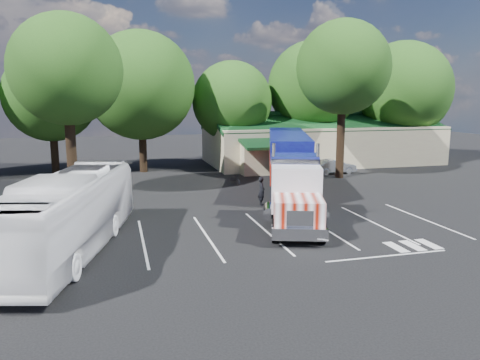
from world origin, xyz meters
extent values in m
plane|color=black|center=(0.00, 0.00, 0.00)|extent=(120.00, 120.00, 0.00)
cube|color=beige|center=(14.00, 18.00, 2.00)|extent=(24.00, 11.00, 4.00)
cube|color=#113D1B|center=(14.00, 15.60, 4.50)|extent=(24.20, 6.25, 2.10)
cube|color=#113D1B|center=(14.00, 20.40, 4.50)|extent=(24.20, 6.25, 2.10)
cube|color=beige|center=(6.00, 12.30, 1.40)|extent=(5.00, 2.50, 2.80)
cube|color=#113D1B|center=(6.00, 11.00, 2.90)|extent=(5.40, 3.19, 0.80)
cylinder|color=black|center=(-13.00, 17.80, 2.00)|extent=(0.70, 0.70, 4.00)
sphere|color=#1A4A15|center=(-13.00, 17.80, 7.15)|extent=(8.40, 8.40, 8.40)
cylinder|color=black|center=(-5.00, 16.20, 2.15)|extent=(0.70, 0.70, 4.30)
sphere|color=#1A4A15|center=(-5.00, 16.20, 8.05)|extent=(10.00, 10.00, 10.00)
cylinder|color=black|center=(4.00, 17.50, 1.80)|extent=(0.70, 0.70, 3.60)
sphere|color=#1A4A15|center=(4.00, 17.50, 6.60)|extent=(8.00, 8.00, 8.00)
cylinder|color=black|center=(13.00, 18.00, 2.25)|extent=(0.70, 0.70, 4.50)
sphere|color=#1A4A15|center=(13.00, 18.00, 8.10)|extent=(9.60, 9.60, 9.60)
cylinder|color=black|center=(23.00, 16.80, 1.95)|extent=(0.70, 0.70, 3.90)
sphere|color=#1A4A15|center=(23.00, 16.80, 7.80)|extent=(10.40, 10.40, 10.40)
cylinder|color=black|center=(-10.50, 6.00, 3.00)|extent=(0.70, 0.70, 6.00)
sphere|color=#1A4A15|center=(-10.50, 6.00, 8.85)|extent=(7.60, 7.60, 7.60)
cylinder|color=black|center=(11.50, 8.50, 3.25)|extent=(0.70, 0.70, 6.50)
sphere|color=#1A4A15|center=(11.50, 8.50, 9.50)|extent=(8.00, 8.00, 8.00)
cube|color=black|center=(1.86, -5.28, 0.79)|extent=(3.30, 7.29, 0.26)
cube|color=white|center=(0.62, -9.01, 0.68)|extent=(2.57, 1.07, 0.58)
cube|color=white|center=(0.69, -8.81, 1.31)|extent=(1.23, 0.51, 0.94)
cube|color=white|center=(1.07, -7.66, 1.52)|extent=(3.08, 3.15, 1.20)
cube|color=silver|center=(1.73, -5.68, 2.15)|extent=(3.01, 2.42, 2.41)
cube|color=black|center=(1.51, -6.32, 2.67)|extent=(2.31, 0.84, 1.05)
cube|color=white|center=(2.01, -4.83, 3.51)|extent=(2.62, 0.96, 0.26)
cube|color=#0B204E|center=(2.32, -3.89, 2.36)|extent=(3.15, 2.81, 2.83)
cylinder|color=white|center=(0.88, -4.40, 2.72)|extent=(0.24, 0.24, 3.56)
cylinder|color=white|center=(3.17, -5.16, 2.72)|extent=(0.24, 0.24, 3.56)
cylinder|color=white|center=(0.55, -4.73, 0.79)|extent=(1.18, 1.81, 0.69)
cylinder|color=white|center=(3.23, -5.62, 0.79)|extent=(1.18, 1.81, 0.69)
cube|color=white|center=(5.19, 4.77, 2.25)|extent=(6.81, 13.59, 1.57)
cube|color=#0D095C|center=(5.19, 4.77, 3.67)|extent=(6.81, 13.59, 1.26)
cube|color=black|center=(6.57, 8.94, 0.89)|extent=(2.35, 3.88, 0.37)
cube|color=black|center=(2.71, -0.37, 0.73)|extent=(0.16, 0.16, 1.47)
cube|color=black|center=(4.10, -0.83, 0.73)|extent=(0.16, 0.16, 1.47)
cube|color=white|center=(7.33, 11.23, 0.47)|extent=(2.43, 0.91, 0.13)
cylinder|color=black|center=(-0.14, -7.82, 0.58)|extent=(0.71, 1.21, 1.15)
cylinder|color=black|center=(1.94, -8.51, 0.58)|extent=(0.71, 1.21, 1.15)
cylinder|color=black|center=(1.37, -3.24, 0.58)|extent=(0.71, 1.21, 1.15)
cylinder|color=black|center=(3.46, -3.93, 0.58)|extent=(0.71, 1.21, 1.15)
cylinder|color=black|center=(1.74, -2.15, 0.58)|extent=(0.71, 1.21, 1.15)
cylinder|color=black|center=(3.82, -2.84, 0.58)|extent=(0.71, 1.21, 1.15)
cylinder|color=black|center=(5.26, 8.49, 0.58)|extent=(0.71, 1.21, 1.15)
cylinder|color=black|center=(7.35, 7.80, 0.58)|extent=(0.71, 1.21, 1.15)
cylinder|color=black|center=(5.66, 9.69, 0.58)|extent=(0.71, 1.21, 1.15)
cylinder|color=black|center=(7.75, 8.99, 0.58)|extent=(0.71, 1.21, 1.15)
imported|color=black|center=(1.60, 0.00, 0.94)|extent=(0.47, 0.70, 1.88)
imported|color=black|center=(1.80, 7.73, 0.41)|extent=(0.90, 1.65, 0.82)
imported|color=white|center=(-9.71, -6.80, 1.80)|extent=(6.12, 13.24, 3.59)
imported|color=#AFB3B8|center=(12.00, 10.50, 0.67)|extent=(4.14, 1.69, 1.33)
camera|label=1|loc=(-7.50, -28.55, 6.98)|focal=35.00mm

